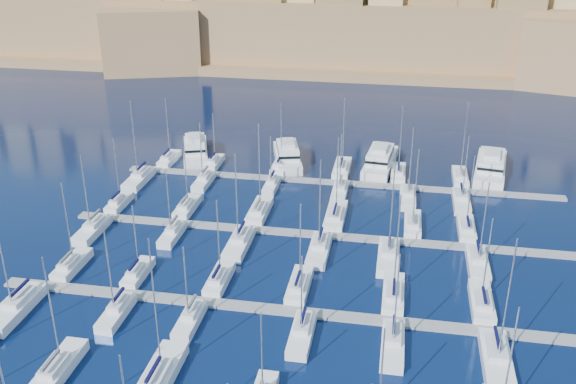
% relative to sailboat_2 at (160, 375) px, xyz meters
% --- Properties ---
extents(ground, '(600.00, 600.00, 0.00)m').
position_rel_sailboat_2_xyz_m(ground, '(13.46, 27.75, -0.79)').
color(ground, black).
rests_on(ground, ground).
extents(pontoon_mid_near, '(84.00, 2.00, 0.40)m').
position_rel_sailboat_2_xyz_m(pontoon_mid_near, '(13.46, 15.75, -0.59)').
color(pontoon_mid_near, slate).
rests_on(pontoon_mid_near, ground).
extents(pontoon_mid_far, '(84.00, 2.00, 0.40)m').
position_rel_sailboat_2_xyz_m(pontoon_mid_far, '(13.46, 37.75, -0.59)').
color(pontoon_mid_far, slate).
rests_on(pontoon_mid_far, ground).
extents(pontoon_far, '(84.00, 2.00, 0.40)m').
position_rel_sailboat_2_xyz_m(pontoon_far, '(13.46, 59.75, -0.59)').
color(pontoon_far, slate).
rests_on(pontoon_far, ground).
extents(sailboat_1, '(2.80, 9.35, 15.13)m').
position_rel_sailboat_2_xyz_m(sailboat_1, '(-11.84, -0.69, -0.04)').
color(sailboat_1, white).
rests_on(sailboat_1, ground).
extents(sailboat_2, '(3.23, 10.75, 18.07)m').
position_rel_sailboat_2_xyz_m(sailboat_2, '(0.00, 0.00, 0.00)').
color(sailboat_2, white).
rests_on(sailboat_2, ground).
extents(sailboat_12, '(2.58, 8.62, 13.86)m').
position_rel_sailboat_2_xyz_m(sailboat_12, '(-21.43, 20.95, -0.05)').
color(sailboat_12, white).
rests_on(sailboat_12, ground).
extents(sailboat_13, '(2.34, 7.80, 11.50)m').
position_rel_sailboat_2_xyz_m(sailboat_13, '(-11.00, 20.55, -0.08)').
color(sailboat_13, white).
rests_on(sailboat_13, ground).
extents(sailboat_14, '(2.58, 8.62, 13.06)m').
position_rel_sailboat_2_xyz_m(sailboat_14, '(0.99, 20.95, -0.06)').
color(sailboat_14, white).
rests_on(sailboat_14, ground).
extents(sailboat_15, '(2.75, 9.17, 13.28)m').
position_rel_sailboat_2_xyz_m(sailboat_15, '(12.39, 21.22, -0.05)').
color(sailboat_15, white).
rests_on(sailboat_15, ground).
extents(sailboat_16, '(2.85, 9.49, 15.57)m').
position_rel_sailboat_2_xyz_m(sailboat_16, '(25.30, 21.38, -0.03)').
color(sailboat_16, white).
rests_on(sailboat_16, ground).
extents(sailboat_17, '(2.86, 9.55, 13.18)m').
position_rel_sailboat_2_xyz_m(sailboat_17, '(36.90, 21.41, -0.05)').
color(sailboat_17, white).
rests_on(sailboat_17, ground).
extents(sailboat_18, '(3.28, 10.94, 15.46)m').
position_rel_sailboat_2_xyz_m(sailboat_18, '(-23.33, 9.41, -0.02)').
color(sailboat_18, white).
rests_on(sailboat_18, ground).
extents(sailboat_19, '(2.43, 8.09, 13.10)m').
position_rel_sailboat_2_xyz_m(sailboat_19, '(-9.93, 10.81, -0.06)').
color(sailboat_19, white).
rests_on(sailboat_19, ground).
extents(sailboat_20, '(2.38, 7.92, 11.81)m').
position_rel_sailboat_2_xyz_m(sailboat_20, '(-0.02, 10.89, -0.08)').
color(sailboat_20, white).
rests_on(sailboat_20, ground).
extents(sailboat_21, '(2.64, 8.80, 12.29)m').
position_rel_sailboat_2_xyz_m(sailboat_21, '(14.48, 10.46, -0.06)').
color(sailboat_21, white).
rests_on(sailboat_21, ground).
extents(sailboat_22, '(2.72, 9.08, 13.76)m').
position_rel_sailboat_2_xyz_m(sailboat_22, '(25.54, 10.32, -0.05)').
color(sailboat_22, white).
rests_on(sailboat_22, ground).
extents(sailboat_23, '(3.23, 10.76, 17.31)m').
position_rel_sailboat_2_xyz_m(sailboat_23, '(37.46, 9.50, -0.01)').
color(sailboat_23, white).
rests_on(sailboat_23, ground).
extents(sailboat_24, '(2.36, 7.88, 12.89)m').
position_rel_sailboat_2_xyz_m(sailboat_24, '(-23.56, 42.59, -0.06)').
color(sailboat_24, white).
rests_on(sailboat_24, ground).
extents(sailboat_25, '(2.63, 8.77, 14.02)m').
position_rel_sailboat_2_xyz_m(sailboat_25, '(-11.09, 43.02, -0.05)').
color(sailboat_25, white).
rests_on(sailboat_25, ground).
extents(sailboat_26, '(3.00, 9.99, 16.62)m').
position_rel_sailboat_2_xyz_m(sailboat_26, '(1.75, 43.62, -0.02)').
color(sailboat_26, white).
rests_on(sailboat_26, ground).
extents(sailboat_27, '(3.19, 10.63, 15.00)m').
position_rel_sailboat_2_xyz_m(sailboat_27, '(14.94, 43.94, -0.02)').
color(sailboat_27, white).
rests_on(sailboat_27, ground).
extents(sailboat_28, '(2.73, 9.11, 14.03)m').
position_rel_sailboat_2_xyz_m(sailboat_28, '(27.84, 43.19, -0.05)').
color(sailboat_28, white).
rests_on(sailboat_28, ground).
extents(sailboat_29, '(2.67, 8.90, 13.59)m').
position_rel_sailboat_2_xyz_m(sailboat_29, '(36.48, 43.09, -0.05)').
color(sailboat_29, white).
rests_on(sailboat_29, ground).
extents(sailboat_30, '(2.87, 9.56, 14.12)m').
position_rel_sailboat_2_xyz_m(sailboat_30, '(-23.56, 32.09, -0.04)').
color(sailboat_30, white).
rests_on(sailboat_30, ground).
extents(sailboat_31, '(2.37, 7.91, 12.44)m').
position_rel_sailboat_2_xyz_m(sailboat_31, '(-10.21, 32.90, -0.07)').
color(sailboat_31, white).
rests_on(sailboat_31, ground).
extents(sailboat_32, '(3.05, 10.16, 16.06)m').
position_rel_sailboat_2_xyz_m(sailboat_32, '(1.16, 31.79, -0.02)').
color(sailboat_32, white).
rests_on(sailboat_32, ground).
extents(sailboat_33, '(2.99, 9.96, 16.03)m').
position_rel_sailboat_2_xyz_m(sailboat_33, '(13.77, 31.89, -0.02)').
color(sailboat_33, white).
rests_on(sailboat_33, ground).
extents(sailboat_34, '(3.14, 10.45, 17.50)m').
position_rel_sailboat_2_xyz_m(sailboat_34, '(24.27, 31.65, -0.01)').
color(sailboat_34, white).
rests_on(sailboat_34, ground).
extents(sailboat_35, '(2.94, 9.81, 14.24)m').
position_rel_sailboat_2_xyz_m(sailboat_35, '(37.30, 31.96, -0.04)').
color(sailboat_35, white).
rests_on(sailboat_35, ground).
extents(sailboat_36, '(2.53, 8.43, 13.88)m').
position_rel_sailboat_2_xyz_m(sailboat_36, '(-22.29, 64.86, -0.05)').
color(sailboat_36, white).
rests_on(sailboat_36, ground).
extents(sailboat_37, '(2.32, 7.73, 11.43)m').
position_rel_sailboat_2_xyz_m(sailboat_37, '(-12.38, 64.51, -0.08)').
color(sailboat_37, white).
rests_on(sailboat_37, ground).
extents(sailboat_38, '(2.84, 9.48, 14.14)m').
position_rel_sailboat_2_xyz_m(sailboat_38, '(1.36, 65.37, -0.04)').
color(sailboat_38, white).
rests_on(sailboat_38, ground).
extents(sailboat_39, '(3.09, 10.30, 15.59)m').
position_rel_sailboat_2_xyz_m(sailboat_39, '(13.79, 65.77, -0.02)').
color(sailboat_39, white).
rests_on(sailboat_39, ground).
extents(sailboat_40, '(2.78, 9.25, 14.69)m').
position_rel_sailboat_2_xyz_m(sailboat_40, '(24.99, 65.26, -0.04)').
color(sailboat_40, white).
rests_on(sailboat_40, ground).
extents(sailboat_41, '(2.82, 9.39, 16.05)m').
position_rel_sailboat_2_xyz_m(sailboat_41, '(36.91, 65.33, -0.03)').
color(sailboat_41, white).
rests_on(sailboat_41, ground).
extents(sailboat_42, '(3.08, 10.28, 16.71)m').
position_rel_sailboat_2_xyz_m(sailboat_42, '(-24.29, 53.74, -0.01)').
color(sailboat_42, white).
rests_on(sailboat_42, ground).
extents(sailboat_43, '(2.48, 8.26, 12.86)m').
position_rel_sailboat_2_xyz_m(sailboat_43, '(-11.65, 54.73, -0.06)').
color(sailboat_43, white).
rests_on(sailboat_43, ground).
extents(sailboat_44, '(2.24, 7.47, 10.96)m').
position_rel_sailboat_2_xyz_m(sailboat_44, '(1.55, 55.11, -0.09)').
color(sailboat_44, white).
rests_on(sailboat_44, ground).
extents(sailboat_45, '(2.64, 8.80, 12.35)m').
position_rel_sailboat_2_xyz_m(sailboat_45, '(14.57, 54.46, -0.06)').
color(sailboat_45, white).
rests_on(sailboat_45, ground).
extents(sailboat_46, '(2.83, 9.44, 14.43)m').
position_rel_sailboat_2_xyz_m(sailboat_46, '(26.95, 54.15, -0.04)').
color(sailboat_46, white).
rests_on(sailboat_46, ground).
extents(sailboat_47, '(2.87, 9.56, 13.49)m').
position_rel_sailboat_2_xyz_m(sailboat_47, '(36.39, 54.09, -0.05)').
color(sailboat_47, white).
rests_on(sailboat_47, ground).
extents(motor_yacht_a, '(9.66, 16.82, 5.25)m').
position_rel_sailboat_2_xyz_m(motor_yacht_a, '(-17.83, 69.01, 0.94)').
color(motor_yacht_a, white).
rests_on(motor_yacht_a, ground).
extents(motor_yacht_b, '(8.84, 16.73, 5.25)m').
position_rel_sailboat_2_xyz_m(motor_yacht_b, '(2.10, 68.96, 0.94)').
color(motor_yacht_b, white).
rests_on(motor_yacht_b, ground).
extents(motor_yacht_c, '(6.95, 17.68, 5.25)m').
position_rel_sailboat_2_xyz_m(motor_yacht_c, '(21.20, 69.53, 0.94)').
color(motor_yacht_c, white).
rests_on(motor_yacht_c, ground).
extents(motor_yacht_d, '(8.31, 19.25, 5.25)m').
position_rel_sailboat_2_xyz_m(motor_yacht_d, '(43.03, 70.20, 0.94)').
color(motor_yacht_d, white).
rests_on(motor_yacht_d, ground).
extents(fortified_city, '(460.00, 108.95, 59.52)m').
position_rel_sailboat_2_xyz_m(fortified_city, '(13.28, 183.01, 13.95)').
color(fortified_city, brown).
rests_on(fortified_city, ground).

